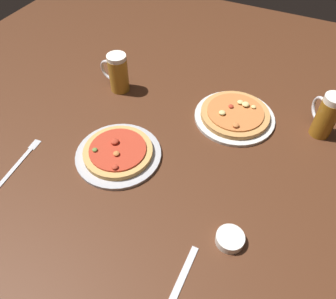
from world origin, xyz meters
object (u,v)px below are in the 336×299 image
pizza_plate_near (118,153)px  ramekin_sauce (230,239)px  fork_left (20,161)px  knife_right (177,290)px  pizza_plate_far (235,115)px  beer_mug_amber (326,115)px  beer_mug_dark (118,73)px

pizza_plate_near → ramekin_sauce: bearing=-17.3°
fork_left → knife_right: bearing=-13.3°
pizza_plate_far → ramekin_sauce: bearing=-73.8°
pizza_plate_far → knife_right: (0.06, -0.66, -0.01)m
beer_mug_amber → ramekin_sauce: beer_mug_amber is taller
beer_mug_dark → fork_left: 0.49m
pizza_plate_far → ramekin_sauce: size_ratio=3.80×
beer_mug_amber → knife_right: bearing=-107.8°
fork_left → beer_mug_amber: bearing=33.1°
beer_mug_dark → knife_right: beer_mug_dark is taller
pizza_plate_far → beer_mug_amber: bearing=11.4°
pizza_plate_far → beer_mug_dark: (-0.48, -0.03, 0.06)m
beer_mug_amber → fork_left: (-0.87, -0.56, -0.08)m
beer_mug_dark → pizza_plate_near: bearing=-59.3°
pizza_plate_far → fork_left: size_ratio=1.36×
pizza_plate_far → ramekin_sauce: pizza_plate_far is taller
beer_mug_amber → fork_left: bearing=-146.9°
pizza_plate_near → beer_mug_dark: (-0.19, 0.31, 0.06)m
beer_mug_amber → pizza_plate_far: bearing=-168.6°
pizza_plate_near → beer_mug_amber: (0.59, 0.40, 0.07)m
pizza_plate_far → knife_right: 0.66m
pizza_plate_far → knife_right: pizza_plate_far is taller
beer_mug_amber → ramekin_sauce: (-0.15, -0.54, -0.07)m
beer_mug_dark → beer_mug_amber: bearing=6.5°
beer_mug_amber → fork_left: beer_mug_amber is taller
pizza_plate_near → beer_mug_amber: bearing=34.5°
ramekin_sauce → fork_left: 0.71m
pizza_plate_near → beer_mug_amber: size_ratio=1.73×
pizza_plate_near → beer_mug_amber: 0.71m
pizza_plate_near → fork_left: bearing=-150.0°
pizza_plate_far → fork_left: pizza_plate_far is taller
fork_left → ramekin_sauce: bearing=2.2°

